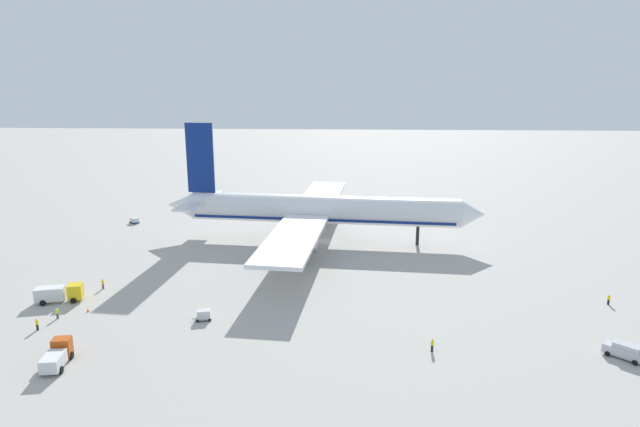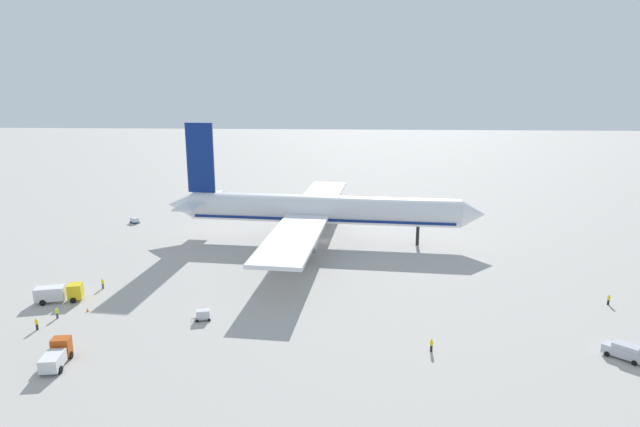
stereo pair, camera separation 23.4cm
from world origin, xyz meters
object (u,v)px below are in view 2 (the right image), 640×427
Objects in this scene: baggage_cart_0 at (135,220)px; traffic_cone_2 at (88,310)px; ground_worker_3 at (37,324)px; ground_worker_2 at (609,300)px; traffic_cone_1 at (387,202)px; ground_worker_0 at (57,313)px; baggage_cart_2 at (434,206)px; traffic_cone_0 at (376,199)px; baggage_cart_1 at (203,315)px; ground_worker_1 at (103,284)px; ground_worker_4 at (431,345)px; service_truck_1 at (56,355)px; service_truck_3 at (59,293)px; service_van at (624,351)px; airliner at (317,210)px.

baggage_cart_0 is 5.17× the size of traffic_cone_2.
traffic_cone_2 is at bearing 57.84° from ground_worker_3.
traffic_cone_1 is (-29.55, 70.60, -0.55)m from ground_worker_2.
traffic_cone_1 is at bearing 112.71° from ground_worker_2.
baggage_cart_2 is at bearing 48.82° from ground_worker_0.
baggage_cart_0 is at bearing -153.40° from traffic_cone_0.
traffic_cone_0 is (49.51, 84.01, -0.55)m from ground_worker_0.
ground_worker_3 reaches higher than traffic_cone_0.
baggage_cart_1 is 5.28× the size of traffic_cone_0.
ground_worker_4 reaches higher than ground_worker_1.
traffic_cone_1 is at bearing 53.34° from ground_worker_1.
service_truck_1 reaches higher than ground_worker_2.
ground_worker_3 reaches higher than baggage_cart_2.
service_truck_3 is 80.24m from service_van.
airliner reaches higher than service_truck_3.
baggage_cart_2 is (43.89, 73.71, -0.12)m from baggage_cart_1.
service_truck_3 is 4.12× the size of ground_worker_3.
baggage_cart_2 is at bearing 97.78° from service_van.
service_truck_1 reaches higher than ground_worker_1.
baggage_cart_2 is at bearing 15.22° from baggage_cart_0.
baggage_cart_0 is 61.97m from baggage_cart_1.
ground_worker_4 is 3.22× the size of traffic_cone_1.
baggage_cart_2 is at bearing 44.58° from ground_worker_1.
service_truck_1 is at bearing -48.51° from ground_worker_3.
ground_worker_2 is 0.92× the size of ground_worker_4.
ground_worker_3 is 101.16m from traffic_cone_0.
ground_worker_2 is 76.53m from traffic_cone_1.
ground_worker_4 is at bearing -43.58° from baggage_cart_0.
service_truck_1 is 12.05m from ground_worker_3.
baggage_cart_0 is at bearing 105.07° from service_truck_1.
baggage_cart_2 is at bearing 104.73° from ground_worker_2.
service_van is at bearing -73.58° from traffic_cone_0.
ground_worker_0 is 0.92× the size of ground_worker_4.
service_truck_3 is at bearing 118.49° from service_truck_1.
airliner is 40.58× the size of ground_worker_4.
ground_worker_2 is at bearing 70.74° from service_van.
airliner is 57.89m from ground_worker_3.
service_truck_1 is at bearing -61.51° from service_truck_3.
service_van is at bearing -82.22° from baggage_cart_2.
ground_worker_1 is at bearing -135.42° from baggage_cart_2.
ground_worker_4 is at bearing -10.45° from traffic_cone_2.
traffic_cone_1 is 1.00× the size of traffic_cone_2.
baggage_cart_0 is 5.17× the size of traffic_cone_0.
ground_worker_1 reaches higher than traffic_cone_1.
ground_worker_2 is 33.67m from ground_worker_4.
ground_worker_3 is at bearing -128.35° from airliner.
baggage_cart_1 is 1.79× the size of ground_worker_2.
baggage_cart_1 is 85.64m from traffic_cone_1.
baggage_cart_1 is 1.67× the size of ground_worker_1.
baggage_cart_1 is at bearing -111.45° from traffic_cone_1.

